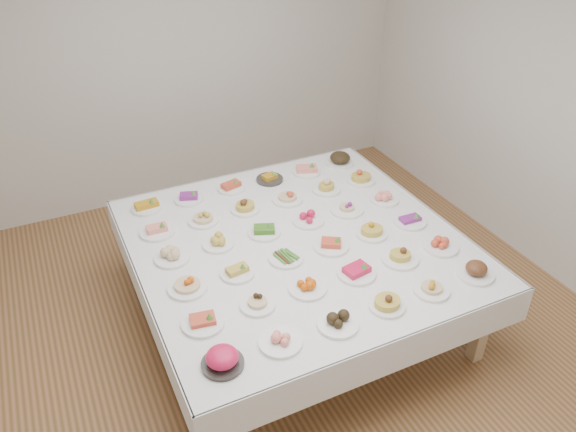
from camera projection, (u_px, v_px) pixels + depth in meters
name	position (u px, v px, depth m)	size (l,w,h in m)	color
room_envelope	(278.00, 116.00, 3.48)	(5.02, 5.02, 2.81)	#A16743
display_table	(297.00, 247.00, 4.26)	(2.39, 2.39, 0.75)	white
dish_0	(222.00, 356.00, 3.15)	(0.25, 0.25, 0.15)	#2E2B29
dish_1	(280.00, 338.00, 3.31)	(0.26, 0.26, 0.11)	white
dish_2	(338.00, 319.00, 3.43)	(0.26, 0.26, 0.11)	white
dish_3	(388.00, 300.00, 3.57)	(0.23, 0.23, 0.13)	white
dish_4	(432.00, 286.00, 3.70)	(0.24, 0.24, 0.12)	white
dish_5	(476.00, 269.00, 3.84)	(0.25, 0.25, 0.14)	white
dish_6	(202.00, 318.00, 3.44)	(0.27, 0.27, 0.12)	white
dish_7	(257.00, 300.00, 3.58)	(0.23, 0.23, 0.12)	white
dish_8	(308.00, 284.00, 3.72)	(0.25, 0.25, 0.10)	white
dish_9	(357.00, 268.00, 3.85)	(0.27, 0.27, 0.12)	white
dish_10	(400.00, 254.00, 3.98)	(0.26, 0.26, 0.14)	white
dish_11	(441.00, 244.00, 4.11)	(0.25, 0.25, 0.10)	white
dish_12	(187.00, 281.00, 3.71)	(0.26, 0.26, 0.14)	white
dish_13	(237.00, 270.00, 3.86)	(0.23, 0.23, 0.10)	white
dish_14	(286.00, 257.00, 4.01)	(0.25, 0.25, 0.06)	white
dish_15	(331.00, 242.00, 4.12)	(0.26, 0.26, 0.12)	white
dish_16	(372.00, 229.00, 4.25)	(0.24, 0.24, 0.13)	white
dish_17	(410.00, 218.00, 4.39)	(0.25, 0.25, 0.12)	white
dish_18	(172.00, 254.00, 4.00)	(0.25, 0.25, 0.11)	white
dish_19	(218.00, 240.00, 4.14)	(0.23, 0.23, 0.10)	white
dish_20	(264.00, 229.00, 4.27)	(0.25, 0.25, 0.10)	white
dish_21	(308.00, 217.00, 4.40)	(0.25, 0.25, 0.11)	white
dish_22	(347.00, 206.00, 4.54)	(0.26, 0.26, 0.12)	white
dish_23	(385.00, 196.00, 4.67)	(0.24, 0.24, 0.11)	white
dish_24	(157.00, 227.00, 4.27)	(0.27, 0.27, 0.12)	white
dish_25	(203.00, 216.00, 4.40)	(0.23, 0.23, 0.12)	white
dish_26	(245.00, 205.00, 4.54)	(0.23, 0.23, 0.13)	white
dish_27	(287.00, 195.00, 4.67)	(0.25, 0.25, 0.13)	white
dish_28	(326.00, 185.00, 4.80)	(0.24, 0.24, 0.14)	white
dish_29	(361.00, 174.00, 4.93)	(0.25, 0.25, 0.16)	white
dish_30	(147.00, 204.00, 4.56)	(0.25, 0.25, 0.12)	white
dish_31	(189.00, 196.00, 4.68)	(0.24, 0.24, 0.10)	white
dish_32	(231.00, 185.00, 4.84)	(0.23, 0.23, 0.10)	white
dish_33	(270.00, 177.00, 4.97)	(0.23, 0.23, 0.09)	#2E2B29
dish_34	(307.00, 168.00, 5.08)	(0.25, 0.25, 0.12)	white
dish_35	(340.00, 157.00, 5.21)	(0.25, 0.25, 0.15)	white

